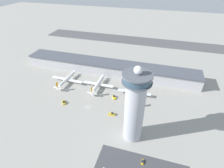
# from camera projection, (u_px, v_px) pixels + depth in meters

# --- Properties ---
(ground_plane) EXTENTS (1000.00, 1000.00, 0.00)m
(ground_plane) POSITION_uv_depth(u_px,v_px,m) (88.00, 107.00, 173.20)
(ground_plane) COLOR #9E9B93
(terminal_building) EXTENTS (221.59, 25.00, 15.54)m
(terminal_building) POSITION_uv_depth(u_px,v_px,m) (109.00, 68.00, 224.45)
(terminal_building) COLOR #B2B2B7
(terminal_building) RESTS_ON ground
(runway_strip) EXTENTS (332.39, 44.00, 0.01)m
(runway_strip) POSITION_uv_depth(u_px,v_px,m) (129.00, 40.00, 332.47)
(runway_strip) COLOR #515154
(runway_strip) RESTS_ON ground
(control_tower) EXTENTS (20.49, 20.49, 64.64)m
(control_tower) POSITION_uv_depth(u_px,v_px,m) (135.00, 106.00, 126.53)
(control_tower) COLOR #ADB2BC
(control_tower) RESTS_ON ground
(airplane_gate_alpha) EXTENTS (40.31, 39.41, 11.62)m
(airplane_gate_alpha) POSITION_uv_depth(u_px,v_px,m) (67.00, 80.00, 207.72)
(airplane_gate_alpha) COLOR white
(airplane_gate_alpha) RESTS_ON ground
(airplane_gate_bravo) EXTENTS (36.02, 38.18, 12.16)m
(airplane_gate_bravo) POSITION_uv_depth(u_px,v_px,m) (98.00, 84.00, 199.79)
(airplane_gate_bravo) COLOR white
(airplane_gate_bravo) RESTS_ON ground
(airplane_gate_charlie) EXTENTS (36.00, 42.84, 14.12)m
(airplane_gate_charlie) POSITION_uv_depth(u_px,v_px,m) (134.00, 92.00, 185.95)
(airplane_gate_charlie) COLOR silver
(airplane_gate_charlie) RESTS_ON ground
(service_truck_catering) EXTENTS (6.23, 6.92, 2.61)m
(service_truck_catering) POSITION_uv_depth(u_px,v_px,m) (64.00, 102.00, 178.02)
(service_truck_catering) COLOR black
(service_truck_catering) RESTS_ON ground
(service_truck_fuel) EXTENTS (5.95, 3.11, 2.98)m
(service_truck_fuel) POSITION_uv_depth(u_px,v_px,m) (112.00, 114.00, 163.61)
(service_truck_fuel) COLOR black
(service_truck_fuel) RESTS_ON ground
(service_truck_baggage) EXTENTS (5.70, 6.95, 2.62)m
(service_truck_baggage) POSITION_uv_depth(u_px,v_px,m) (114.00, 97.00, 185.09)
(service_truck_baggage) COLOR black
(service_truck_baggage) RESTS_ON ground
(car_yellow_taxi) EXTENTS (1.80, 4.41, 1.38)m
(car_yellow_taxi) POSITION_uv_depth(u_px,v_px,m) (142.00, 162.00, 124.16)
(car_yellow_taxi) COLOR black
(car_yellow_taxi) RESTS_ON ground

